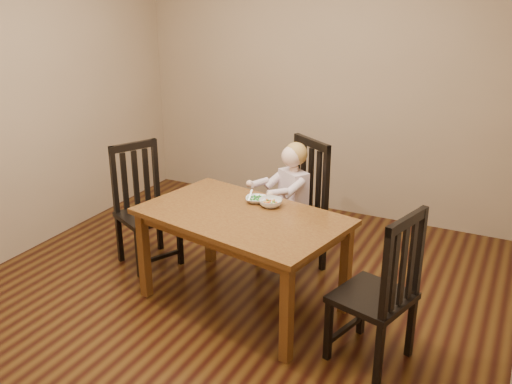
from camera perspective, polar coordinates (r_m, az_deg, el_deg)
The scene contains 9 objects.
room at distance 3.94m, azimuth -2.81°, elevation 6.90°, with size 4.01×4.01×2.71m.
dining_table at distance 4.06m, azimuth -1.42°, elevation -3.32°, with size 1.58×1.13×0.72m.
chair_child at distance 4.69m, azimuth 4.07°, elevation -1.56°, with size 0.63×0.62×1.08m.
chair_left at distance 4.85m, azimuth -11.09°, elevation -1.51°, with size 0.57×0.58×1.02m.
chair_right at distance 3.60m, azimuth 12.34°, elevation -9.75°, with size 0.53×0.55×1.03m.
toddler at distance 4.61m, azimuth 3.56°, elevation -0.07°, with size 0.32×0.40×0.56m, color white, non-canonical shape.
bowl_peas at distance 4.24m, azimuth 0.02°, elevation -0.76°, with size 0.16×0.16×0.04m, color white.
bowl_veg at distance 4.16m, azimuth 1.45°, elevation -1.08°, with size 0.17×0.17×0.05m, color white.
fork at distance 4.24m, azimuth -0.58°, elevation -0.40°, with size 0.04×0.12×0.05m.
Camera 1 is at (1.88, -3.34, 2.29)m, focal length 40.00 mm.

